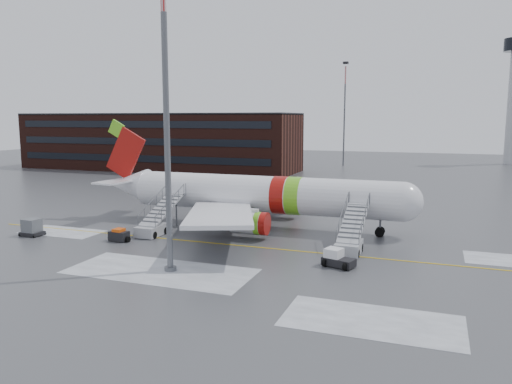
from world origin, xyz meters
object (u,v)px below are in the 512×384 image
at_px(airstair_fwd, 350,239).
at_px(uld_container, 32,228).
at_px(baggage_tractor, 119,236).
at_px(airstair_aft, 155,223).
at_px(pushback_tug, 337,259).
at_px(light_mast_near, 166,105).
at_px(airliner, 254,194).

relative_size(airstair_fwd, uld_container, 3.71).
bearing_deg(uld_container, airstair_fwd, 8.83).
relative_size(airstair_fwd, baggage_tractor, 3.33).
relative_size(airstair_aft, pushback_tug, 2.87).
height_order(airstair_aft, light_mast_near, light_mast_near).
bearing_deg(airliner, baggage_tractor, -133.38).
relative_size(airliner, pushback_tug, 13.07).
bearing_deg(light_mast_near, airliner, 87.84).
relative_size(airliner, airstair_fwd, 4.55).
distance_m(uld_container, light_mast_near, 22.18).
xyz_separation_m(airstair_fwd, baggage_tractor, (-20.78, -3.64, -0.56)).
distance_m(pushback_tug, light_mast_near, 17.22).
distance_m(airliner, baggage_tractor, 14.30).
height_order(uld_container, light_mast_near, light_mast_near).
xyz_separation_m(uld_container, light_mast_near, (18.23, -5.31, 11.46)).
bearing_deg(baggage_tractor, light_mast_near, -35.15).
distance_m(airliner, airstair_fwd, 13.15).
bearing_deg(pushback_tug, airstair_fwd, 86.90).
relative_size(airstair_aft, light_mast_near, 0.33).
xyz_separation_m(pushback_tug, baggage_tractor, (-20.53, 1.02, -0.11)).
bearing_deg(airstair_aft, light_mast_near, -53.78).
distance_m(airstair_aft, pushback_tug, 19.41).
bearing_deg(baggage_tractor, pushback_tug, -2.85).
distance_m(airstair_fwd, pushback_tug, 4.69).
xyz_separation_m(airliner, airstair_aft, (-7.93, -6.54, -2.35)).
distance_m(pushback_tug, baggage_tractor, 20.55).
relative_size(baggage_tractor, light_mast_near, 0.10).
bearing_deg(airstair_fwd, airliner, 149.65).
distance_m(airliner, airstair_aft, 10.54).
distance_m(airliner, light_mast_near, 18.73).
bearing_deg(airliner, light_mast_near, -92.16).
height_order(airstair_fwd, uld_container, airstair_fwd).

